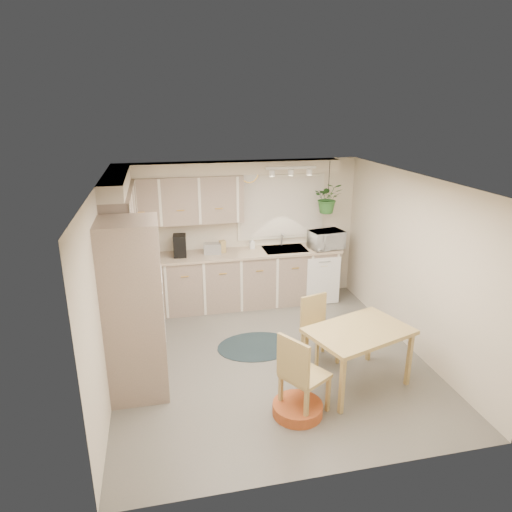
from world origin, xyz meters
name	(u,v)px	position (x,y,z in m)	size (l,w,h in m)	color
floor	(270,358)	(0.00, 0.00, 0.00)	(4.20, 4.20, 0.00)	#605D55
ceiling	(271,181)	(0.00, 0.00, 2.40)	(4.20, 4.20, 0.00)	white
wall_back	(240,232)	(0.00, 2.10, 1.20)	(4.00, 0.04, 2.40)	beige
wall_front	(331,363)	(0.00, -2.10, 1.20)	(4.00, 0.04, 2.40)	beige
wall_left	(106,288)	(-2.00, 0.00, 1.20)	(0.04, 4.20, 2.40)	beige
wall_right	(413,264)	(2.00, 0.00, 1.20)	(0.04, 4.20, 2.40)	beige
base_cab_left	(139,312)	(-1.70, 0.88, 0.45)	(0.60, 1.85, 0.90)	gray
base_cab_back	(232,280)	(-0.20, 1.80, 0.45)	(3.60, 0.60, 0.90)	gray
counter_left	(137,281)	(-1.69, 0.88, 0.92)	(0.64, 1.89, 0.04)	tan
counter_back	(232,254)	(-0.20, 1.79, 0.92)	(3.64, 0.64, 0.04)	tan
oven_stack	(134,311)	(-1.68, -0.38, 1.05)	(0.65, 0.65, 2.10)	gray
wall_oven_face	(163,308)	(-1.35, -0.38, 1.05)	(0.02, 0.56, 0.58)	silver
upper_cab_left	(121,216)	(-1.82, 1.00, 1.83)	(0.35, 2.00, 0.75)	gray
upper_cab_back	(179,200)	(-1.00, 1.93, 1.83)	(2.00, 0.35, 0.75)	gray
soffit_left	(116,181)	(-1.85, 1.00, 2.30)	(0.30, 2.00, 0.20)	beige
soffit_back	(229,168)	(-0.20, 1.95, 2.30)	(3.60, 0.30, 0.20)	beige
cooktop	(136,296)	(-1.68, 0.30, 0.94)	(0.52, 0.58, 0.02)	silver
range_hood	(132,262)	(-1.70, 0.30, 1.40)	(0.40, 0.60, 0.14)	silver
window_blinds	(281,207)	(0.70, 2.07, 1.60)	(1.40, 0.02, 1.00)	white
window_frame	(281,207)	(0.70, 2.08, 1.60)	(1.50, 0.02, 1.10)	beige
sink	(285,251)	(0.70, 1.80, 0.90)	(0.70, 0.48, 0.10)	#9A9DA1
dishwasher_front	(323,281)	(1.30, 1.49, 0.42)	(0.58, 0.01, 0.83)	silver
track_light_bar	(291,168)	(0.70, 1.55, 2.33)	(0.80, 0.04, 0.04)	silver
wall_clock	(249,174)	(0.15, 2.07, 2.18)	(0.30, 0.30, 0.03)	#E6B551
dining_table	(357,357)	(0.89, -0.79, 0.37)	(1.18, 0.79, 0.74)	tan
chair_left	(305,373)	(0.11, -1.15, 0.48)	(0.45, 0.45, 0.97)	tan
chair_back	(321,331)	(0.64, -0.19, 0.44)	(0.41, 0.41, 0.88)	tan
braided_rug	(256,346)	(-0.11, 0.34, 0.01)	(1.11, 0.83, 0.01)	black
pet_bed	(298,409)	(0.02, -1.19, 0.06)	(0.56, 0.56, 0.13)	#BA4825
microwave	(326,238)	(1.39, 1.70, 1.13)	(0.55, 0.30, 0.37)	silver
soap_bottle	(252,246)	(0.17, 1.95, 0.98)	(0.08, 0.18, 0.08)	silver
hanging_plant	(328,201)	(1.39, 1.70, 1.75)	(0.45, 0.50, 0.39)	#295C25
coffee_maker	(180,246)	(-1.04, 1.80, 1.12)	(0.20, 0.24, 0.35)	black
toaster	(212,249)	(-0.52, 1.82, 1.03)	(0.28, 0.16, 0.17)	#9A9DA1
knife_block	(222,246)	(-0.35, 1.85, 1.04)	(0.09, 0.09, 0.20)	tan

